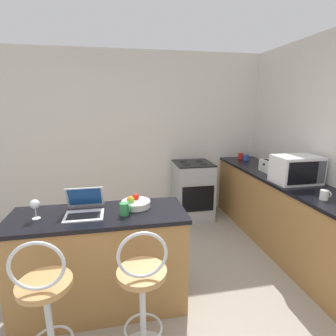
% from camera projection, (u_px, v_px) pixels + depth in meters
% --- Properties ---
extents(wall_back, '(12.00, 0.06, 2.60)m').
position_uv_depth(wall_back, '(127.00, 136.00, 4.17)').
color(wall_back, silver).
rests_on(wall_back, ground_plane).
extents(breakfast_bar, '(1.47, 0.57, 0.90)m').
position_uv_depth(breakfast_bar, '(102.00, 261.00, 2.30)').
color(breakfast_bar, '#9E703D').
rests_on(breakfast_bar, ground_plane).
extents(counter_right, '(0.62, 3.22, 0.90)m').
position_uv_depth(counter_right, '(292.00, 218.00, 3.17)').
color(counter_right, '#9E703D').
rests_on(counter_right, ground_plane).
extents(bar_stool_near, '(0.40, 0.40, 1.04)m').
position_uv_depth(bar_stool_near, '(47.00, 313.00, 1.68)').
color(bar_stool_near, silver).
rests_on(bar_stool_near, ground_plane).
extents(bar_stool_far, '(0.40, 0.40, 1.04)m').
position_uv_depth(bar_stool_far, '(143.00, 299.00, 1.79)').
color(bar_stool_far, silver).
rests_on(bar_stool_far, ground_plane).
extents(laptop, '(0.31, 0.31, 0.22)m').
position_uv_depth(laptop, '(85.00, 207.00, 2.19)').
color(laptop, silver).
rests_on(laptop, breakfast_bar).
extents(microwave, '(0.51, 0.35, 0.32)m').
position_uv_depth(microwave, '(297.00, 169.00, 3.03)').
color(microwave, white).
rests_on(microwave, counter_right).
extents(toaster, '(0.21, 0.29, 0.17)m').
position_uv_depth(toaster, '(271.00, 166.00, 3.52)').
color(toaster, silver).
rests_on(toaster, counter_right).
extents(stove_range, '(0.58, 0.60, 0.91)m').
position_uv_depth(stove_range, '(193.00, 190.00, 4.23)').
color(stove_range, '#9EA3A8').
rests_on(stove_range, ground_plane).
extents(mug_red, '(0.09, 0.07, 0.10)m').
position_uv_depth(mug_red, '(241.00, 156.00, 4.41)').
color(mug_red, red).
rests_on(mug_red, counter_right).
extents(fruit_bowl, '(0.26, 0.26, 0.11)m').
position_uv_depth(fruit_bowl, '(135.00, 203.00, 2.33)').
color(fruit_bowl, silver).
rests_on(fruit_bowl, breakfast_bar).
extents(wine_glass_short, '(0.08, 0.08, 0.16)m').
position_uv_depth(wine_glass_short, '(35.00, 205.00, 2.07)').
color(wine_glass_short, silver).
rests_on(wine_glass_short, breakfast_bar).
extents(mug_green, '(0.09, 0.08, 0.10)m').
position_uv_depth(mug_green, '(125.00, 209.00, 2.16)').
color(mug_green, '#338447').
rests_on(mug_green, breakfast_bar).
extents(mug_white, '(0.10, 0.08, 0.10)m').
position_uv_depth(mug_white, '(325.00, 195.00, 2.51)').
color(mug_white, white).
rests_on(mug_white, counter_right).
extents(mug_blue, '(0.09, 0.08, 0.09)m').
position_uv_depth(mug_blue, '(246.00, 157.00, 4.31)').
color(mug_blue, '#2D51AD').
rests_on(mug_blue, counter_right).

